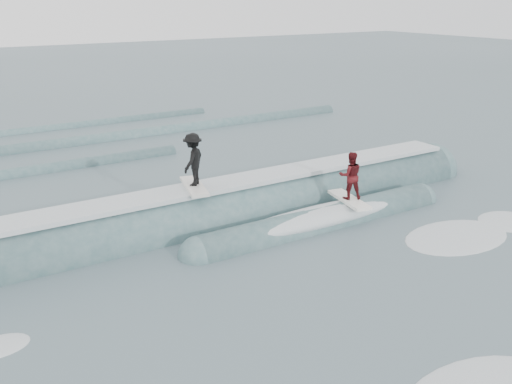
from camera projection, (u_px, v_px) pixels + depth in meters
ground at (342, 276)px, 15.15m from camera, size 160.00×160.00×0.00m
breaking_wave at (253, 215)px, 19.26m from camera, size 20.79×3.98×2.39m
surfer_black at (193, 162)px, 17.85m from camera, size 1.23×2.07×1.78m
surfer_red at (350, 179)px, 18.65m from camera, size 0.96×2.07×1.68m
whitewater at (443, 279)px, 14.96m from camera, size 17.50×8.20×0.10m
far_swells at (64, 148)px, 27.90m from camera, size 34.73×8.65×0.80m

